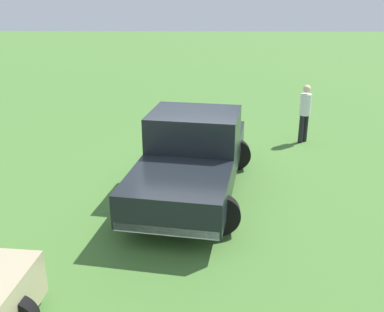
# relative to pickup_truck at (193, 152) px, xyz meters

# --- Properties ---
(ground_plane) EXTENTS (80.00, 80.00, 0.00)m
(ground_plane) POSITION_rel_pickup_truck_xyz_m (-0.09, 0.24, -0.94)
(ground_plane) COLOR #477533
(pickup_truck) EXTENTS (2.91, 5.28, 1.81)m
(pickup_truck) POSITION_rel_pickup_truck_xyz_m (0.00, 0.00, 0.00)
(pickup_truck) COLOR black
(pickup_truck) RESTS_ON ground_plane
(person_bystander) EXTENTS (0.45, 0.45, 1.73)m
(person_bystander) POSITION_rel_pickup_truck_xyz_m (3.23, 3.50, 0.04)
(person_bystander) COLOR black
(person_bystander) RESTS_ON ground_plane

